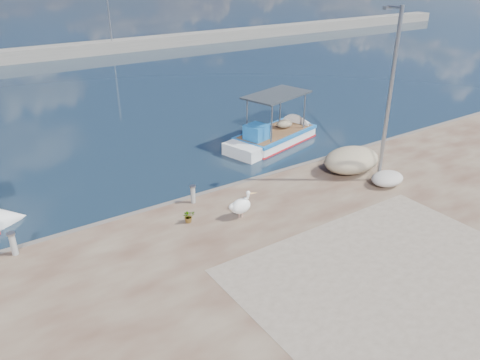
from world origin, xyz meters
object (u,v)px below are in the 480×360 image
boat_right (275,138)px  bollard_near (193,193)px  lamp_post (388,104)px  pelican (241,206)px

boat_right → bollard_near: (-7.38, -4.42, 0.65)m
boat_right → lamp_post: lamp_post is taller
boat_right → lamp_post: (0.11, -7.00, 3.55)m
boat_right → lamp_post: size_ratio=0.97×
bollard_near → lamp_post: bearing=-19.0°
boat_right → bollard_near: size_ratio=9.48×
pelican → boat_right: bearing=59.4°
boat_right → lamp_post: 7.85m
boat_right → pelican: 9.14m
pelican → lamp_post: bearing=9.6°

